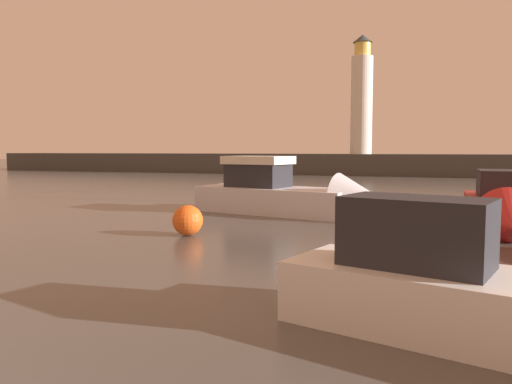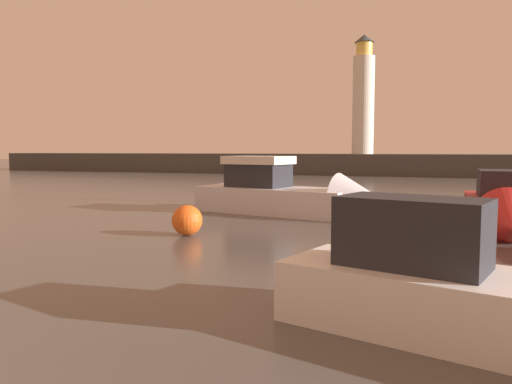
{
  "view_description": "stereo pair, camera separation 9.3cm",
  "coord_description": "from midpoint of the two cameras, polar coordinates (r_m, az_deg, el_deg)",
  "views": [
    {
      "loc": [
        5.89,
        -1.86,
        2.63
      ],
      "look_at": [
        -0.55,
        15.93,
        1.02
      ],
      "focal_mm": 35.17,
      "sensor_mm": 36.0,
      "label": 1
    },
    {
      "loc": [
        5.97,
        -1.83,
        2.63
      ],
      "look_at": [
        -0.55,
        15.93,
        1.02
      ],
      "focal_mm": 35.17,
      "sensor_mm": 36.0,
      "label": 2
    }
  ],
  "objects": [
    {
      "name": "breakwater",
      "position": [
        53.5,
        13.81,
        3.05
      ],
      "size": [
        93.99,
        5.41,
        2.18
      ],
      "primitive_type": "cube",
      "color": "#423F3D",
      "rests_on": "ground_plane"
    },
    {
      "name": "ground_plane",
      "position": [
        28.25,
        7.96,
        -0.54
      ],
      "size": [
        220.0,
        220.0,
        0.0
      ],
      "primitive_type": "plane",
      "color": "#4C4742"
    },
    {
      "name": "lighthouse",
      "position": [
        53.95,
        12.17,
        10.42
      ],
      "size": [
        2.22,
        2.22,
        12.24
      ],
      "color": "silver",
      "rests_on": "breakwater"
    },
    {
      "name": "motorboat_4",
      "position": [
        20.24,
        5.24,
        -0.52
      ],
      "size": [
        8.6,
        4.07,
        2.93
      ],
      "color": "silver",
      "rests_on": "ground_plane"
    },
    {
      "name": "mooring_buoy",
      "position": [
        15.51,
        -7.67,
        -3.2
      ],
      "size": [
        0.94,
        0.94,
        0.94
      ],
      "primitive_type": "sphere",
      "color": "#EA5919",
      "rests_on": "ground_plane"
    },
    {
      "name": "motorboat_0",
      "position": [
        17.95,
        26.36,
        -2.02
      ],
      "size": [
        2.12,
        7.09,
        2.35
      ],
      "color": "#B21E1E",
      "rests_on": "ground_plane"
    }
  ]
}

